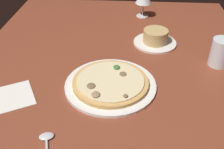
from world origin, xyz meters
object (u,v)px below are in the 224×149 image
object	(u,v)px
pizza_main	(110,83)
water_glass	(220,54)
ramekin_on_saucer	(155,38)
spoon	(47,140)

from	to	relation	value
pizza_main	water_glass	distance (cm)	42.41
ramekin_on_saucer	water_glass	distance (cm)	26.90
pizza_main	water_glass	size ratio (longest dim) A/B	2.94
ramekin_on_saucer	water_glass	world-z (taller)	water_glass
pizza_main	spoon	size ratio (longest dim) A/B	2.79
water_glass	spoon	distance (cm)	67.75
spoon	pizza_main	bearing A→B (deg)	148.90
water_glass	spoon	size ratio (longest dim) A/B	0.95
ramekin_on_saucer	water_glass	xyz separation A→B (cm)	(14.44, 22.60, 2.09)
pizza_main	ramekin_on_saucer	xyz separation A→B (cm)	(-30.54, 16.49, 1.37)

